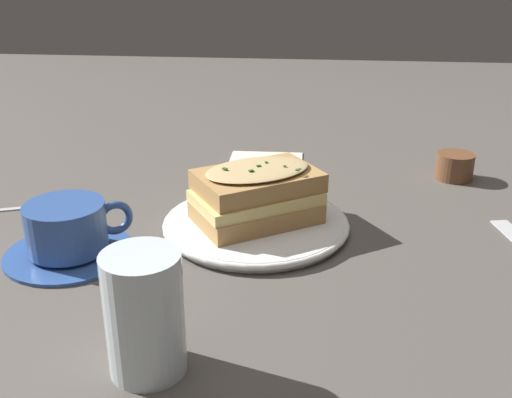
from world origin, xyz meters
The scene contains 7 objects.
ground_plane centered at (0.00, 0.00, 0.00)m, with size 2.40×2.40×0.00m, color #514C47.
dinner_plate centered at (-0.02, 0.01, 0.01)m, with size 0.23×0.23×0.01m.
sandwich centered at (-0.02, 0.01, 0.05)m, with size 0.16×0.17×0.07m.
teacup_with_saucer centered at (-0.11, 0.21, 0.03)m, with size 0.15×0.15×0.06m.
water_glass centered at (-0.29, 0.07, 0.05)m, with size 0.06×0.06×0.11m, color silver.
napkin centered at (0.21, 0.02, 0.00)m, with size 0.14×0.12×0.00m, color silver.
condiment_pot centered at (0.19, -0.27, 0.02)m, with size 0.06×0.06×0.04m, color brown.
Camera 1 is at (-0.69, -0.06, 0.32)m, focal length 42.00 mm.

